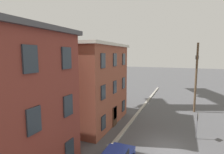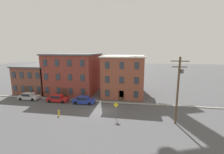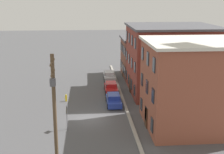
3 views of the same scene
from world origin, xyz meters
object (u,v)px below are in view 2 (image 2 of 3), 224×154
object	(u,v)px
fire_hydrant	(59,113)
car_silver	(29,96)
car_red	(58,98)
car_blue	(84,100)
caution_sign	(116,107)
utility_pole	(178,87)

from	to	relation	value
fire_hydrant	car_silver	bearing A→B (deg)	148.27
car_red	car_blue	world-z (taller)	same
car_red	car_blue	size ratio (longest dim) A/B	1.00
car_blue	fire_hydrant	bearing A→B (deg)	-107.11
car_red	caution_sign	distance (m)	14.28
car_silver	fire_hydrant	world-z (taller)	car_silver
car_blue	caution_sign	world-z (taller)	caution_sign
car_red	caution_sign	world-z (taller)	caution_sign
car_red	car_blue	xyz separation A→B (m)	(5.66, -0.10, 0.00)
car_silver	fire_hydrant	size ratio (longest dim) A/B	4.58
car_silver	car_blue	xyz separation A→B (m)	(12.59, -0.32, 0.00)
car_silver	caution_sign	distance (m)	20.86
car_silver	car_blue	bearing A→B (deg)	-1.47
fire_hydrant	car_red	bearing A→B (deg)	120.39
car_silver	caution_sign	size ratio (longest dim) A/B	1.65
car_red	fire_hydrant	bearing A→B (deg)	-59.61
utility_pole	car_blue	bearing A→B (deg)	160.39
car_red	caution_sign	bearing A→B (deg)	-23.50
car_silver	caution_sign	bearing A→B (deg)	-16.45
car_blue	car_silver	bearing A→B (deg)	178.53
car_red	caution_sign	size ratio (longest dim) A/B	1.65
caution_sign	utility_pole	world-z (taller)	utility_pole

